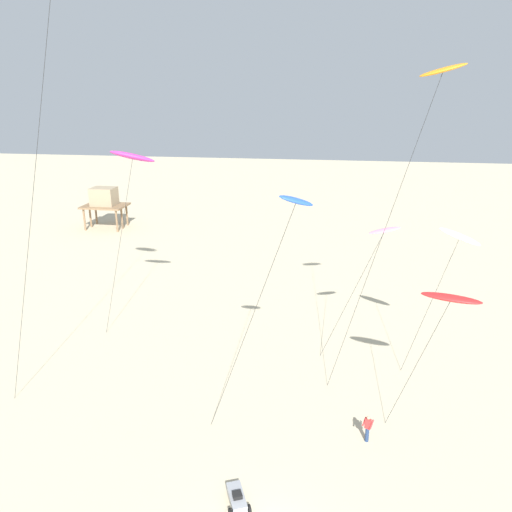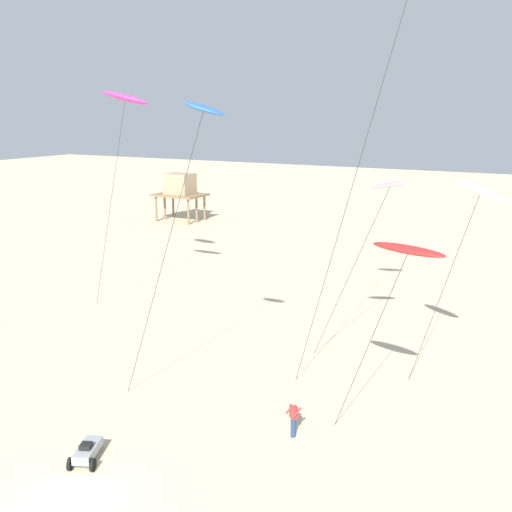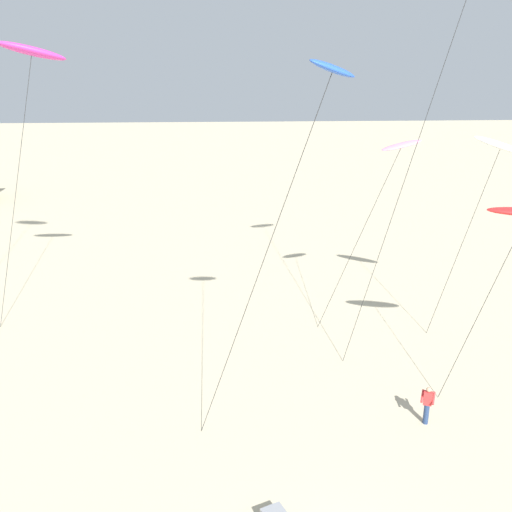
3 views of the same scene
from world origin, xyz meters
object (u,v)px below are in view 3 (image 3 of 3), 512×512
(kite_magenta, at_px, (31,52))
(kite_flyer_nearest, at_px, (427,404))
(kite_pink, at_px, (401,148))
(kite_white, at_px, (500,147))
(kite_blue, at_px, (330,75))

(kite_magenta, distance_m, kite_flyer_nearest, 24.08)
(kite_pink, distance_m, kite_white, 4.76)
(kite_pink, relative_size, kite_magenta, 0.68)
(kite_white, height_order, kite_magenta, kite_magenta)
(kite_magenta, height_order, kite_blue, kite_magenta)
(kite_white, bearing_deg, kite_blue, -141.86)
(kite_blue, bearing_deg, kite_magenta, 141.30)
(kite_pink, relative_size, kite_flyer_nearest, 6.19)
(kite_white, distance_m, kite_blue, 13.28)
(kite_pink, height_order, kite_white, kite_white)
(kite_magenta, bearing_deg, kite_pink, -3.41)
(kite_pink, bearing_deg, kite_white, -13.81)
(kite_magenta, bearing_deg, kite_blue, -38.70)
(kite_white, height_order, kite_blue, kite_blue)
(kite_pink, xyz_separation_m, kite_blue, (-5.44, -9.04, 3.70))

